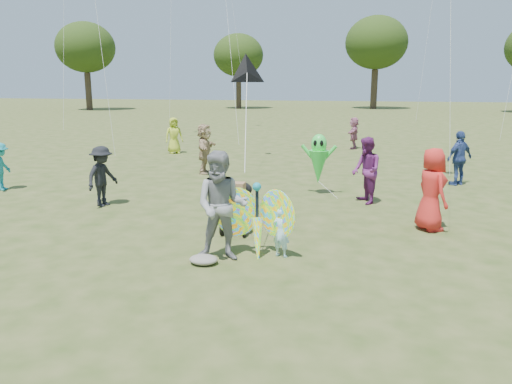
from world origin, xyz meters
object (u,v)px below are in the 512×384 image
at_px(crowd_e, 366,171).
at_px(butterfly_kite, 257,221).
at_px(crowd_a, 432,189).
at_px(crowd_d, 205,149).
at_px(crowd_b, 102,176).
at_px(crowd_i, 1,167).
at_px(crowd_c, 459,158).
at_px(child_girl, 281,232).
at_px(jogging_stroller, 238,203).
at_px(alien_kite, 319,161).
at_px(crowd_g, 174,135).
at_px(adult_man, 222,206).
at_px(crowd_j, 354,133).

height_order(crowd_e, butterfly_kite, crowd_e).
distance_m(crowd_a, crowd_d, 8.91).
xyz_separation_m(crowd_a, crowd_b, (-8.05, 0.36, -0.12)).
relative_size(crowd_a, crowd_i, 1.27).
bearing_deg(crowd_b, crowd_a, -80.14).
height_order(crowd_c, crowd_d, crowd_d).
bearing_deg(crowd_c, child_girl, 20.68).
bearing_deg(crowd_e, jogging_stroller, -61.16).
distance_m(crowd_e, butterfly_kite, 5.03).
bearing_deg(crowd_c, crowd_a, 34.77).
xyz_separation_m(crowd_i, alien_kite, (9.25, 1.51, 0.26)).
bearing_deg(crowd_b, crowd_c, -49.93).
bearing_deg(crowd_g, crowd_e, -79.28).
bearing_deg(crowd_a, crowd_g, 18.90).
relative_size(crowd_b, crowd_e, 0.89).
height_order(jogging_stroller, alien_kite, alien_kite).
relative_size(adult_man, jogging_stroller, 1.83).
bearing_deg(crowd_i, jogging_stroller, -122.24).
height_order(adult_man, crowd_j, adult_man).
height_order(crowd_b, jogging_stroller, crowd_b).
distance_m(crowd_d, crowd_g, 5.38).
bearing_deg(crowd_e, crowd_j, 161.90).
height_order(crowd_g, alien_kite, alien_kite).
bearing_deg(crowd_j, crowd_i, -36.34).
distance_m(crowd_e, crowd_i, 10.62).
bearing_deg(crowd_b, crowd_d, 0.96).
distance_m(crowd_j, alien_kite, 10.48).
distance_m(adult_man, jogging_stroller, 1.83).
xyz_separation_m(crowd_i, crowd_j, (9.86, 11.97, 0.05)).
height_order(child_girl, crowd_c, crowd_c).
bearing_deg(crowd_d, adult_man, -165.87).
relative_size(child_girl, crowd_d, 0.53).
height_order(crowd_g, crowd_j, crowd_g).
xyz_separation_m(child_girl, crowd_e, (1.44, 4.62, 0.42)).
height_order(crowd_c, butterfly_kite, crowd_c).
xyz_separation_m(child_girl, crowd_a, (2.85, 2.43, 0.43)).
bearing_deg(crowd_g, child_girl, -97.12).
xyz_separation_m(child_girl, butterfly_kite, (-0.45, -0.04, 0.20)).
height_order(crowd_a, crowd_e, crowd_a).
bearing_deg(butterfly_kite, alien_kite, 84.21).
bearing_deg(crowd_c, crowd_g, -63.00).
distance_m(crowd_i, jogging_stroller, 8.33).
height_order(crowd_d, crowd_e, crowd_e).
bearing_deg(crowd_a, crowd_b, 61.31).
bearing_deg(crowd_e, crowd_c, 116.33).
distance_m(child_girl, adult_man, 1.20).
xyz_separation_m(crowd_g, jogging_stroller, (5.94, -11.01, -0.20)).
bearing_deg(crowd_c, crowd_b, -13.00).
height_order(adult_man, crowd_d, adult_man).
height_order(adult_man, crowd_g, adult_man).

